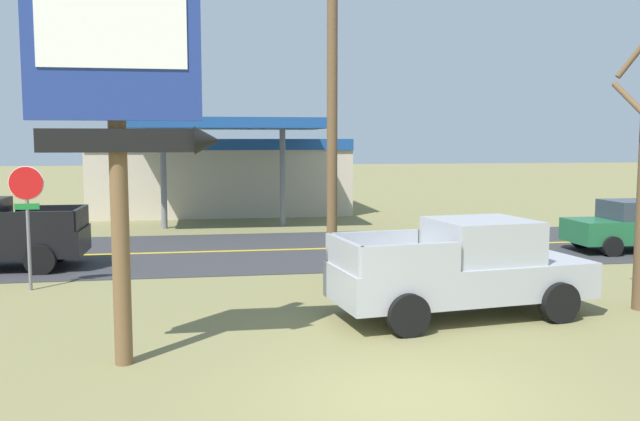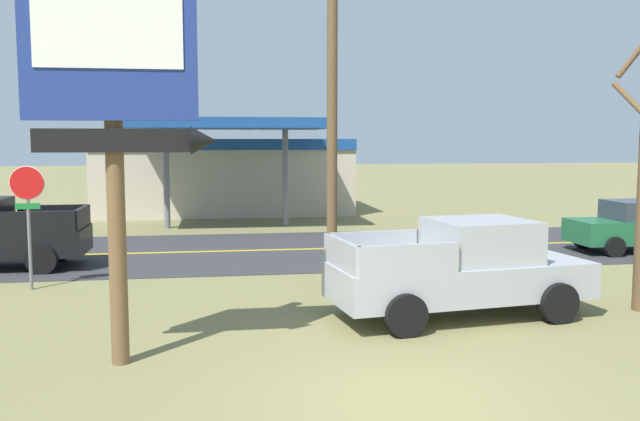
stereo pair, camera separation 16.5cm
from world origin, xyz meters
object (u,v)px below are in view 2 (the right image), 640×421
motel_sign (115,89)px  stop_sign (28,205)px  car_green_mid_lane (638,226)px  gas_station (225,173)px  pickup_silver_parked_on_lawn (463,269)px  utility_pole (332,82)px

motel_sign → stop_sign: size_ratio=2.17×
motel_sign → car_green_mid_lane: (14.76, 8.90, -3.49)m
gas_station → pickup_silver_parked_on_lawn: gas_station is taller
gas_station → utility_pole: bearing=-82.0°
stop_sign → car_green_mid_lane: size_ratio=0.70×
motel_sign → pickup_silver_parked_on_lawn: (6.36, 2.08, -3.35)m
motel_sign → stop_sign: bearing=115.7°
pickup_silver_parked_on_lawn → stop_sign: bearing=157.0°
motel_sign → pickup_silver_parked_on_lawn: motel_sign is taller
gas_station → pickup_silver_parked_on_lawn: 21.18m
gas_station → car_green_mid_lane: (12.82, -13.87, -1.11)m
stop_sign → utility_pole: bearing=-1.8°
motel_sign → gas_station: 22.97m
utility_pole → motel_sign: bearing=-126.8°
car_green_mid_lane → gas_station: bearing=132.7°
stop_sign → pickup_silver_parked_on_lawn: stop_sign is taller
motel_sign → stop_sign: (-2.90, 6.02, -2.29)m
motel_sign → stop_sign: motel_sign is taller
motel_sign → pickup_silver_parked_on_lawn: size_ratio=1.18×
pickup_silver_parked_on_lawn → car_green_mid_lane: (8.40, 6.82, -0.13)m
utility_pole → car_green_mid_lane: utility_pole is taller
stop_sign → utility_pole: size_ratio=0.32×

